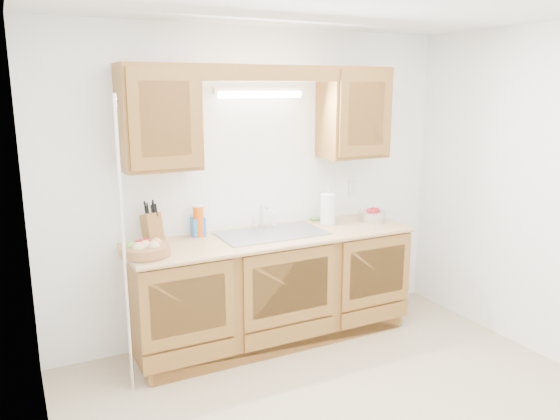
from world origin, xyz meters
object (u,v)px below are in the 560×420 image
fruit_basket (145,249)px  paper_towel (328,209)px  knife_block (152,228)px  apple_bowl (372,215)px

fruit_basket → paper_towel: (1.59, 0.19, 0.08)m
knife_block → paper_towel: (1.48, -0.06, 0.01)m
fruit_basket → apple_bowl: size_ratio=1.64×
paper_towel → apple_bowl: bearing=-12.8°
apple_bowl → paper_towel: bearing=167.2°
fruit_basket → apple_bowl: apple_bowl is taller
fruit_basket → paper_towel: size_ratio=1.23×
paper_towel → apple_bowl: size_ratio=1.33×
paper_towel → apple_bowl: paper_towel is taller
paper_towel → fruit_basket: bearing=-173.1°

